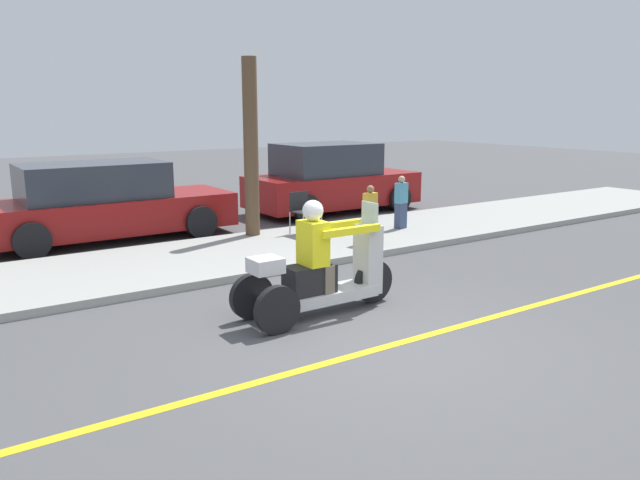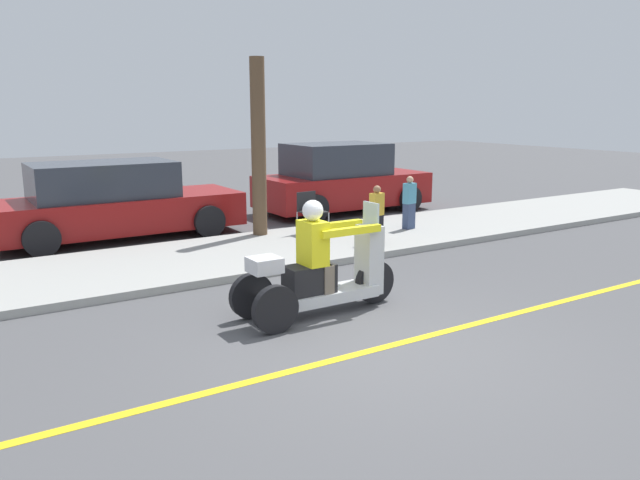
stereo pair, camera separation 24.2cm
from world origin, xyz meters
name	(u,v)px [view 1 (the left image)]	position (x,y,z in m)	size (l,w,h in m)	color
ground_plane	(385,347)	(0.00, 0.00, 0.00)	(60.00, 60.00, 0.00)	#4C4C4F
lane_stripe	(388,346)	(0.04, 0.00, 0.00)	(24.00, 0.12, 0.01)	gold
sidewalk_strip	(209,258)	(0.00, 4.60, 0.06)	(28.00, 2.80, 0.12)	#9E9E99
motorcycle_trike	(320,273)	(0.05, 1.33, 0.53)	(2.24, 0.72, 1.47)	black
spectator_by_tree	(370,215)	(2.87, 3.86, 0.63)	(0.27, 0.19, 1.06)	black
spectator_far_back	(401,203)	(4.24, 4.57, 0.64)	(0.28, 0.20, 1.08)	#38476B
folding_chair_set_back	(302,208)	(2.27, 5.22, 0.62)	(0.50, 0.50, 0.82)	#A5A8AD
parked_car_lot_far	(103,204)	(-0.94, 7.40, 0.72)	(4.80, 1.95, 1.52)	maroon
parked_car_lot_center	(331,180)	(4.66, 7.64, 0.79)	(4.26, 2.01, 1.69)	maroon
tree_trunk	(251,148)	(1.42, 5.69, 1.80)	(0.28, 0.28, 3.36)	brown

